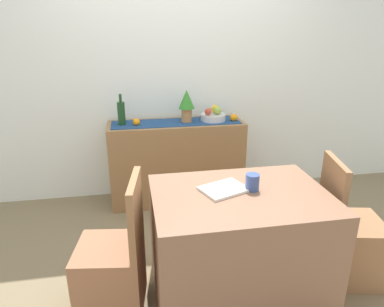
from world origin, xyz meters
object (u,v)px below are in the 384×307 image
(wine_bottle, at_px, (121,113))
(open_book, at_px, (224,189))
(fruit_bowl, at_px, (213,117))
(potted_plant, at_px, (187,103))
(chair_by_corner, at_px, (348,244))
(dining_table, at_px, (238,244))
(coffee_cup, at_px, (252,182))
(chair_near_window, at_px, (113,272))
(sideboard_console, at_px, (177,162))

(wine_bottle, bearing_deg, open_book, -64.86)
(wine_bottle, distance_m, open_book, 1.52)
(fruit_bowl, bearing_deg, potted_plant, -180.00)
(chair_by_corner, bearing_deg, wine_bottle, 137.51)
(dining_table, relative_size, coffee_cup, 10.33)
(fruit_bowl, height_order, coffee_cup, fruit_bowl)
(open_book, bearing_deg, wine_bottle, 94.09)
(fruit_bowl, distance_m, potted_plant, 0.31)
(coffee_cup, bearing_deg, chair_near_window, -177.50)
(sideboard_console, distance_m, wine_bottle, 0.75)
(chair_near_window, xyz_separation_m, chair_by_corner, (1.63, 0.01, 0.00))
(sideboard_console, xyz_separation_m, chair_by_corner, (1.03, -1.42, -0.15))
(potted_plant, xyz_separation_m, open_book, (0.01, -1.36, -0.27))
(potted_plant, relative_size, dining_table, 0.29)
(open_book, xyz_separation_m, chair_by_corner, (0.91, -0.06, -0.48))
(potted_plant, bearing_deg, coffee_cup, -82.15)
(sideboard_console, height_order, chair_near_window, chair_near_window)
(open_book, distance_m, chair_by_corner, 1.03)
(dining_table, distance_m, chair_near_window, 0.82)
(open_book, bearing_deg, chair_near_window, 163.95)
(sideboard_console, height_order, fruit_bowl, fruit_bowl)
(fruit_bowl, bearing_deg, coffee_cup, -93.11)
(fruit_bowl, height_order, wine_bottle, wine_bottle)
(sideboard_console, bearing_deg, chair_by_corner, -54.06)
(wine_bottle, xyz_separation_m, chair_near_window, (-0.08, -1.43, -0.68))
(chair_near_window, bearing_deg, fruit_bowl, 55.63)
(sideboard_console, height_order, wine_bottle, wine_bottle)
(sideboard_console, distance_m, chair_near_window, 1.56)
(fruit_bowl, distance_m, chair_near_window, 1.83)
(coffee_cup, bearing_deg, open_book, 172.30)
(chair_by_corner, bearing_deg, fruit_bowl, 114.86)
(chair_near_window, relative_size, chair_by_corner, 1.00)
(wine_bottle, xyz_separation_m, chair_by_corner, (1.55, -1.42, -0.68))
(open_book, height_order, coffee_cup, coffee_cup)
(dining_table, bearing_deg, sideboard_console, 98.50)
(sideboard_console, relative_size, open_book, 4.76)
(chair_near_window, bearing_deg, potted_plant, 63.58)
(sideboard_console, bearing_deg, chair_near_window, -112.95)
(potted_plant, height_order, chair_by_corner, potted_plant)
(potted_plant, xyz_separation_m, chair_near_window, (-0.71, -1.43, -0.75))
(fruit_bowl, xyz_separation_m, potted_plant, (-0.27, -0.00, 0.15))
(dining_table, bearing_deg, chair_by_corner, 0.23)
(open_book, bearing_deg, potted_plant, 69.53)
(wine_bottle, relative_size, dining_table, 0.27)
(fruit_bowl, xyz_separation_m, chair_by_corner, (0.66, -1.42, -0.60))
(potted_plant, height_order, dining_table, potted_plant)
(fruit_bowl, height_order, open_book, fruit_bowl)
(sideboard_console, bearing_deg, open_book, -85.02)
(dining_table, xyz_separation_m, open_book, (-0.09, 0.06, 0.38))
(fruit_bowl, xyz_separation_m, coffee_cup, (-0.08, -1.39, -0.07))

